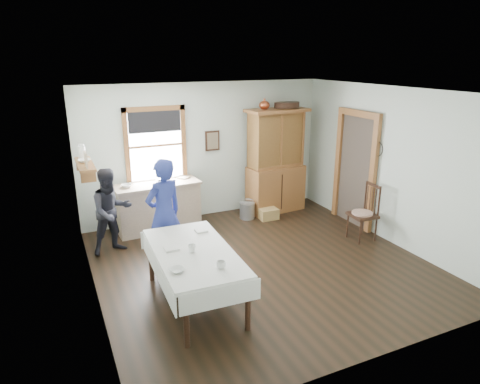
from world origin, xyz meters
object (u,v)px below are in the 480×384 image
Objects in this scene: dining_table at (194,277)px; woman_blue at (164,218)px; spindle_chair at (363,212)px; wicker_basket at (268,214)px; china_hutch at (276,161)px; work_counter at (158,206)px; pail at (247,210)px; figure_dark at (112,214)px.

dining_table is 1.19× the size of woman_blue.
wicker_basket is (-1.05, 1.58, -0.41)m from spindle_chair.
china_hutch is 3.20m from woman_blue.
china_hutch reaches higher than spindle_chair.
work_counter is at bearing -121.02° from woman_blue.
wicker_basket is (2.36, 2.31, -0.27)m from dining_table.
wicker_basket is 0.23× the size of woman_blue.
dining_table is at bearing -128.11° from pail.
pail is at bearing -9.61° from work_counter.
work_counter is 0.74× the size of china_hutch.
work_counter is 1.59m from woman_blue.
dining_table is at bearing -139.84° from china_hutch.
dining_table is 5.79× the size of pail.
wicker_basket is at bearing -176.54° from woman_blue.
figure_dark reaches higher than dining_table.
wicker_basket is at bearing -31.19° from pail.
pail is 2.80m from figure_dark.
china_hutch reaches higher than woman_blue.
pail is at bearing 51.89° from dining_table.
woman_blue is (-2.81, -1.52, -0.28)m from china_hutch.
spindle_chair is (3.20, -2.00, 0.06)m from work_counter.
china_hutch reaches higher than work_counter.
work_counter is 3.78m from spindle_chair.
dining_table is (-2.75, -2.73, -0.70)m from china_hutch.
dining_table is 2.22m from figure_dark.
pail is (-1.42, 1.81, -0.35)m from spindle_chair.
spindle_chair is 3.51m from woman_blue.
figure_dark is (-3.47, -0.66, -0.41)m from china_hutch.
woman_blue reaches higher than spindle_chair.
woman_blue is at bearing -147.01° from pail.
china_hutch reaches higher than figure_dark.
woman_blue is at bearing -65.94° from figure_dark.
woman_blue is at bearing -156.18° from china_hutch.
wicker_basket is (0.37, -0.23, -0.06)m from pail.
pail is 0.21× the size of woman_blue.
pail is 0.25× the size of figure_dark.
china_hutch reaches higher than dining_table.
pail is at bearing 132.58° from spindle_chair.
work_counter reaches higher than pail.
spindle_chair is 3.11× the size of pail.
woman_blue is (-3.47, 0.48, 0.29)m from spindle_chair.
work_counter is 1.17m from figure_dark.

